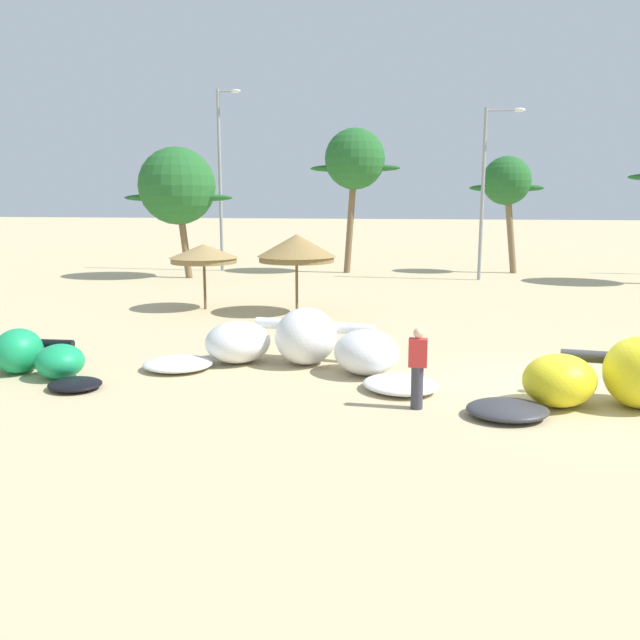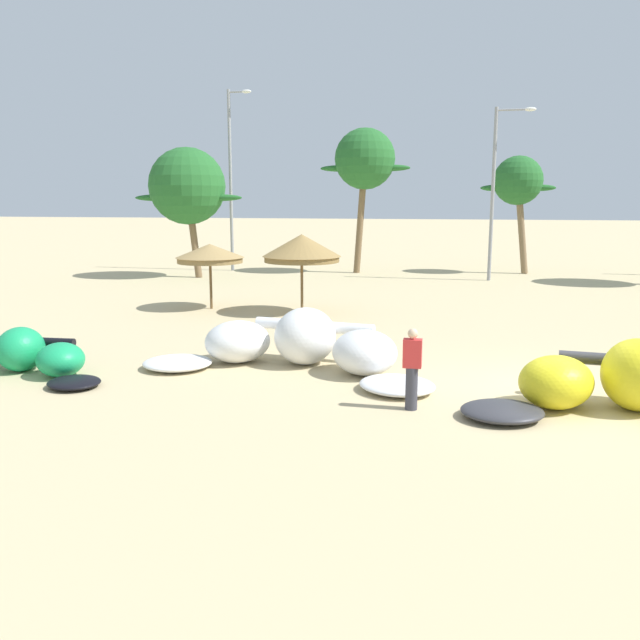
{
  "view_description": "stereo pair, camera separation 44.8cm",
  "coord_description": "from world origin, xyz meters",
  "px_view_note": "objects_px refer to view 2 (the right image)",
  "views": [
    {
      "loc": [
        -2.44,
        -14.31,
        4.05
      ],
      "look_at": [
        -5.5,
        2.0,
        1.0
      ],
      "focal_mm": 36.72,
      "sensor_mm": 36.0,
      "label": 1
    },
    {
      "loc": [
        -2.0,
        -14.23,
        4.05
      ],
      "look_at": [
        -5.5,
        2.0,
        1.0
      ],
      "focal_mm": 36.72,
      "sensor_mm": 36.0,
      "label": 2
    }
  ],
  "objects_px": {
    "kite_left_of_center": "(640,388)",
    "beach_umbrella_near_van": "(210,253)",
    "kite_far_left": "(14,357)",
    "kite_left": "(299,346)",
    "person_near_kites": "(412,369)",
    "palm_left": "(365,160)",
    "lamppost_west": "(232,173)",
    "palm_left_of_gap": "(518,182)",
    "beach_umbrella_middle": "(302,248)",
    "palm_leftmost": "(187,187)",
    "lamppost_west_center": "(497,184)"
  },
  "relations": [
    {
      "from": "kite_left_of_center",
      "to": "beach_umbrella_near_van",
      "type": "relative_size",
      "value": 2.66
    },
    {
      "from": "kite_far_left",
      "to": "kite_left",
      "type": "distance_m",
      "value": 6.74
    },
    {
      "from": "person_near_kites",
      "to": "palm_left",
      "type": "bearing_deg",
      "value": 100.59
    },
    {
      "from": "kite_left",
      "to": "lamppost_west",
      "type": "bearing_deg",
      "value": 113.47
    },
    {
      "from": "person_near_kites",
      "to": "palm_left_of_gap",
      "type": "relative_size",
      "value": 0.25
    },
    {
      "from": "beach_umbrella_near_van",
      "to": "lamppost_west",
      "type": "relative_size",
      "value": 0.25
    },
    {
      "from": "person_near_kites",
      "to": "beach_umbrella_middle",
      "type": "bearing_deg",
      "value": 114.58
    },
    {
      "from": "kite_left_of_center",
      "to": "palm_leftmost",
      "type": "height_order",
      "value": "palm_leftmost"
    },
    {
      "from": "beach_umbrella_middle",
      "to": "palm_leftmost",
      "type": "relative_size",
      "value": 0.42
    },
    {
      "from": "kite_far_left",
      "to": "lamppost_west_center",
      "type": "relative_size",
      "value": 0.63
    },
    {
      "from": "kite_far_left",
      "to": "kite_left",
      "type": "xyz_separation_m",
      "value": [
        6.43,
        1.99,
        0.14
      ]
    },
    {
      "from": "palm_left",
      "to": "lamppost_west",
      "type": "height_order",
      "value": "lamppost_west"
    },
    {
      "from": "kite_left",
      "to": "beach_umbrella_near_van",
      "type": "xyz_separation_m",
      "value": [
        -5.39,
        7.92,
        1.55
      ]
    },
    {
      "from": "kite_left_of_center",
      "to": "palm_leftmost",
      "type": "xyz_separation_m",
      "value": [
        -17.5,
        19.52,
        4.2
      ]
    },
    {
      "from": "palm_leftmost",
      "to": "lamppost_west_center",
      "type": "bearing_deg",
      "value": 6.85
    },
    {
      "from": "palm_left",
      "to": "palm_left_of_gap",
      "type": "distance_m",
      "value": 8.5
    },
    {
      "from": "kite_left_of_center",
      "to": "palm_left",
      "type": "xyz_separation_m",
      "value": [
        -8.77,
        23.54,
        5.66
      ]
    },
    {
      "from": "kite_far_left",
      "to": "beach_umbrella_middle",
      "type": "relative_size",
      "value": 1.9
    },
    {
      "from": "palm_leftmost",
      "to": "lamppost_west",
      "type": "xyz_separation_m",
      "value": [
        1.13,
        3.74,
        0.83
      ]
    },
    {
      "from": "kite_left",
      "to": "kite_left_of_center",
      "type": "bearing_deg",
      "value": -16.48
    },
    {
      "from": "palm_leftmost",
      "to": "kite_left_of_center",
      "type": "bearing_deg",
      "value": -48.12
    },
    {
      "from": "palm_left_of_gap",
      "to": "palm_leftmost",
      "type": "bearing_deg",
      "value": -161.93
    },
    {
      "from": "kite_far_left",
      "to": "lamppost_west",
      "type": "height_order",
      "value": "lamppost_west"
    },
    {
      "from": "kite_far_left",
      "to": "beach_umbrella_near_van",
      "type": "relative_size",
      "value": 2.11
    },
    {
      "from": "palm_left_of_gap",
      "to": "beach_umbrella_near_van",
      "type": "bearing_deg",
      "value": -128.85
    },
    {
      "from": "beach_umbrella_near_van",
      "to": "beach_umbrella_middle",
      "type": "height_order",
      "value": "beach_umbrella_middle"
    },
    {
      "from": "lamppost_west_center",
      "to": "palm_left",
      "type": "bearing_deg",
      "value": 162.92
    },
    {
      "from": "kite_left",
      "to": "palm_left_of_gap",
      "type": "relative_size",
      "value": 1.16
    },
    {
      "from": "lamppost_west_center",
      "to": "lamppost_west",
      "type": "bearing_deg",
      "value": 172.73
    },
    {
      "from": "beach_umbrella_middle",
      "to": "person_near_kites",
      "type": "bearing_deg",
      "value": -65.42
    },
    {
      "from": "kite_left_of_center",
      "to": "person_near_kites",
      "type": "relative_size",
      "value": 4.21
    },
    {
      "from": "palm_left_of_gap",
      "to": "palm_left",
      "type": "bearing_deg",
      "value": -169.57
    },
    {
      "from": "kite_left_of_center",
      "to": "lamppost_west",
      "type": "xyz_separation_m",
      "value": [
        -16.37,
        23.26,
        5.03
      ]
    },
    {
      "from": "person_near_kites",
      "to": "palm_left_of_gap",
      "type": "height_order",
      "value": "palm_left_of_gap"
    },
    {
      "from": "person_near_kites",
      "to": "lamppost_west_center",
      "type": "distance_m",
      "value": 22.46
    },
    {
      "from": "kite_far_left",
      "to": "person_near_kites",
      "type": "height_order",
      "value": "person_near_kites"
    },
    {
      "from": "beach_umbrella_near_van",
      "to": "lamppost_west",
      "type": "xyz_separation_m",
      "value": [
        -3.78,
        13.22,
        3.48
      ]
    },
    {
      "from": "lamppost_west_center",
      "to": "kite_far_left",
      "type": "bearing_deg",
      "value": -119.08
    },
    {
      "from": "palm_leftmost",
      "to": "palm_left",
      "type": "distance_m",
      "value": 9.73
    },
    {
      "from": "beach_umbrella_middle",
      "to": "palm_left",
      "type": "relative_size",
      "value": 0.36
    },
    {
      "from": "kite_far_left",
      "to": "person_near_kites",
      "type": "relative_size",
      "value": 3.34
    },
    {
      "from": "kite_far_left",
      "to": "kite_left",
      "type": "height_order",
      "value": "kite_left"
    },
    {
      "from": "kite_left",
      "to": "palm_left",
      "type": "relative_size",
      "value": 0.94
    },
    {
      "from": "palm_left_of_gap",
      "to": "kite_left",
      "type": "bearing_deg",
      "value": -106.29
    },
    {
      "from": "beach_umbrella_near_van",
      "to": "lamppost_west_center",
      "type": "height_order",
      "value": "lamppost_west_center"
    },
    {
      "from": "beach_umbrella_middle",
      "to": "person_near_kites",
      "type": "height_order",
      "value": "beach_umbrella_middle"
    },
    {
      "from": "palm_leftmost",
      "to": "palm_left",
      "type": "height_order",
      "value": "palm_left"
    },
    {
      "from": "beach_umbrella_middle",
      "to": "lamppost_west_center",
      "type": "xyz_separation_m",
      "value": [
        7.19,
        11.63,
        2.45
      ]
    },
    {
      "from": "kite_left",
      "to": "kite_left_of_center",
      "type": "distance_m",
      "value": 7.51
    },
    {
      "from": "kite_left",
      "to": "lamppost_west_center",
      "type": "distance_m",
      "value": 20.46
    }
  ]
}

